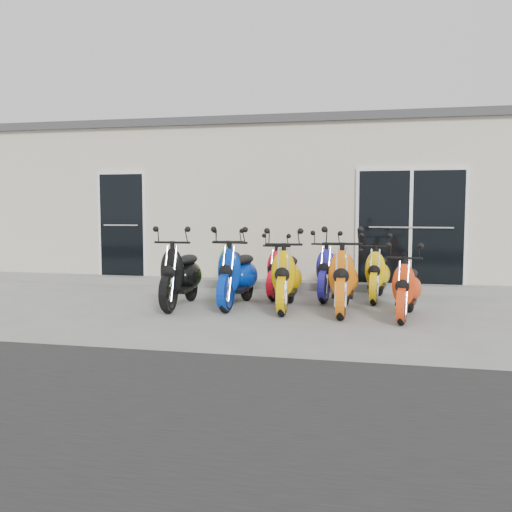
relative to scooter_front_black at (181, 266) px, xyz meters
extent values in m
plane|color=gray|center=(1.01, 0.32, -0.65)|extent=(80.00, 80.00, 0.00)
cube|color=black|center=(1.01, -5.18, -0.65)|extent=(80.00, 5.00, 0.00)
cube|color=beige|center=(1.01, 5.52, 0.95)|extent=(14.00, 6.00, 3.20)
cube|color=#3F3F42|center=(1.01, 5.52, 2.63)|extent=(14.20, 6.20, 0.16)
cube|color=gray|center=(1.01, 2.34, -0.58)|extent=(14.00, 0.40, 0.15)
cube|color=black|center=(-2.19, 2.49, 0.61)|extent=(1.07, 0.08, 2.22)
cube|color=black|center=(3.61, 2.49, 0.61)|extent=(2.02, 0.08, 2.22)
camera|label=1|loc=(3.10, -8.48, 0.95)|focal=40.00mm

